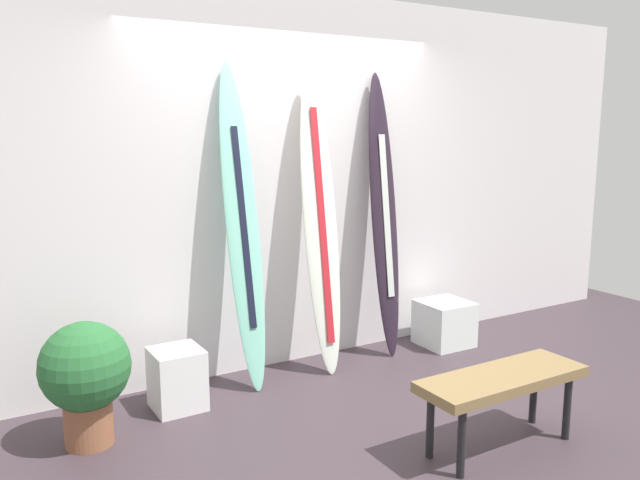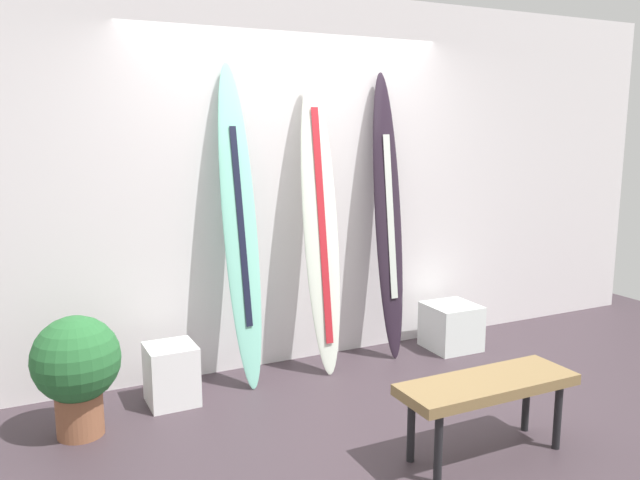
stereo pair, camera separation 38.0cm
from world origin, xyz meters
TOP-DOWN VIEW (x-y plane):
  - ground at (0.00, 0.00)m, footprint 8.00×8.00m
  - wall_back at (0.00, 1.30)m, footprint 7.20×0.20m
  - surfboard_seafoam at (-0.50, 0.96)m, footprint 0.27×0.45m
  - surfboard_ivory at (0.12, 0.95)m, footprint 0.29×0.43m
  - surfboard_charcoal at (0.73, 1.00)m, footprint 0.24×0.37m
  - display_block_left at (1.28, 0.87)m, footprint 0.40×0.40m
  - display_block_center at (-1.05, 0.81)m, footprint 0.32×0.32m
  - potted_plant at (-1.65, 0.60)m, footprint 0.51×0.51m
  - bench at (0.37, -0.64)m, footprint 1.04×0.35m

SIDE VIEW (x-z plane):
  - ground at x=0.00m, z-range -0.04..0.00m
  - display_block_left at x=1.28m, z-range 0.00..0.37m
  - display_block_center at x=-1.05m, z-range 0.00..0.40m
  - bench at x=0.37m, z-range 0.17..0.61m
  - potted_plant at x=-1.65m, z-range 0.07..0.80m
  - surfboard_ivory at x=0.12m, z-range 0.00..2.20m
  - surfboard_seafoam at x=-0.50m, z-range -0.02..2.24m
  - surfboard_charcoal at x=0.73m, z-range 0.00..2.24m
  - wall_back at x=0.00m, z-range 0.00..2.80m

